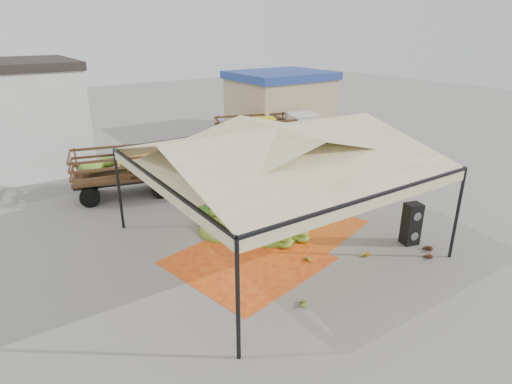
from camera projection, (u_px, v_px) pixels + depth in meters
ground at (276, 241)px, 14.75m from camera, size 90.00×90.00×0.00m
canopy_tent at (277, 149)px, 13.56m from camera, size 8.10×8.10×4.00m
building_tan at (280, 102)px, 29.26m from camera, size 6.30×5.30×4.10m
tarp_left at (248, 260)px, 13.53m from camera, size 4.98×4.82×0.01m
tarp_right at (294, 224)px, 16.00m from camera, size 5.07×5.20×0.01m
banana_heap at (267, 209)px, 15.91m from camera, size 5.71×4.89×1.12m
hand_yellow_a at (305, 259)px, 13.43m from camera, size 0.47×0.38×0.21m
hand_yellow_b at (365, 255)px, 13.67m from camera, size 0.57×0.56×0.20m
hand_red_a at (427, 257)px, 13.57m from camera, size 0.46×0.38×0.19m
hand_red_b at (427, 248)px, 14.06m from camera, size 0.52×0.44×0.22m
hand_green at (300, 302)px, 11.33m from camera, size 0.58×0.56×0.20m
hanging_bunches at (249, 174)px, 13.38m from camera, size 4.74×0.24×0.20m
speaker_stack at (411, 224)px, 14.37m from camera, size 0.63×0.59×1.46m
banana_leaves at (207, 226)px, 15.85m from camera, size 0.96×1.36×3.70m
vendor at (226, 183)px, 18.04m from camera, size 0.57×0.39×1.52m
truck_left at (151, 164)px, 18.73m from camera, size 6.33×3.50×2.06m
truck_right at (272, 129)px, 25.28m from camera, size 6.30×3.77×2.05m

